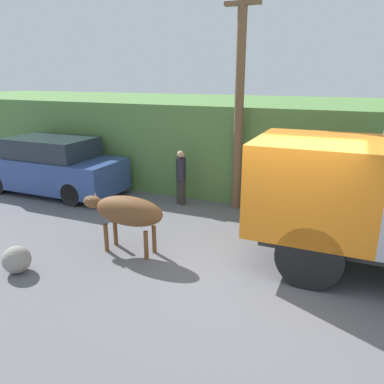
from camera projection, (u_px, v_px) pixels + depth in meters
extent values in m
plane|color=slate|center=(274.00, 279.00, 6.81)|extent=(60.00, 60.00, 0.00)
cube|color=#568442|center=(318.00, 144.00, 12.42)|extent=(32.00, 6.29, 2.73)
cube|color=orange|center=(315.00, 184.00, 7.04)|extent=(2.21, 2.28, 1.69)
cube|color=#232D38|center=(257.00, 163.00, 7.37)|extent=(0.04, 1.94, 0.59)
cylinder|color=black|center=(310.00, 254.00, 6.52)|extent=(1.15, 0.50, 1.15)
ellipsoid|color=brown|center=(129.00, 211.00, 7.61)|extent=(1.54, 0.61, 0.61)
ellipsoid|color=brown|center=(93.00, 202.00, 7.92)|extent=(0.45, 0.26, 0.26)
cone|color=#B7AD93|center=(89.00, 197.00, 7.79)|extent=(0.06, 0.06, 0.11)
cone|color=#B7AD93|center=(95.00, 195.00, 7.97)|extent=(0.06, 0.06, 0.11)
cylinder|color=brown|center=(106.00, 238.00, 7.83)|extent=(0.09, 0.09, 0.61)
cylinder|color=brown|center=(115.00, 232.00, 8.12)|extent=(0.09, 0.09, 0.61)
cylinder|color=brown|center=(146.00, 245.00, 7.47)|extent=(0.09, 0.09, 0.61)
cylinder|color=brown|center=(154.00, 239.00, 7.76)|extent=(0.09, 0.09, 0.61)
cube|color=#334C8C|center=(51.00, 172.00, 11.72)|extent=(4.67, 1.81, 0.96)
cube|color=#232D38|center=(51.00, 147.00, 11.44)|extent=(2.57, 1.66, 0.60)
cylinder|color=black|center=(73.00, 194.00, 10.60)|extent=(0.66, 0.29, 0.66)
cube|color=#38332D|center=(181.00, 192.00, 10.68)|extent=(0.28, 0.24, 0.72)
cylinder|color=#26262D|center=(181.00, 169.00, 10.48)|extent=(0.37, 0.37, 0.63)
sphere|color=tan|center=(181.00, 154.00, 10.36)|extent=(0.21, 0.21, 0.21)
cylinder|color=brown|center=(239.00, 99.00, 9.64)|extent=(0.24, 0.24, 5.92)
cube|color=brown|center=(243.00, 3.00, 8.97)|extent=(0.90, 0.19, 0.10)
sphere|color=gray|center=(17.00, 260.00, 6.98)|extent=(0.52, 0.52, 0.52)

